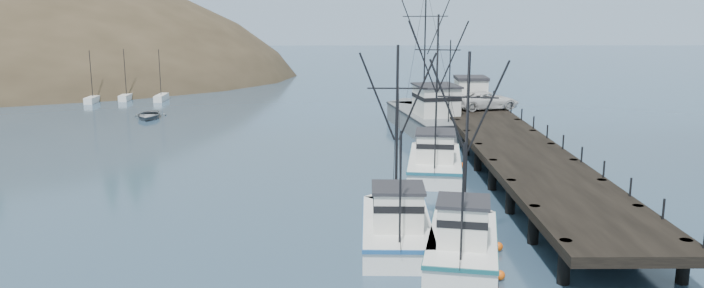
# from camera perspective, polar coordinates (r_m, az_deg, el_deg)

# --- Properties ---
(ground) EXTENTS (400.00, 400.00, 0.00)m
(ground) POSITION_cam_1_polar(r_m,az_deg,el_deg) (34.20, -3.77, -8.87)
(ground) COLOR navy
(ground) RESTS_ON ground
(pier) EXTENTS (6.00, 44.00, 2.00)m
(pier) POSITION_cam_1_polar(r_m,az_deg,el_deg) (50.47, 13.37, -0.30)
(pier) COLOR black
(pier) RESTS_ON ground
(distant_ridge) EXTENTS (360.00, 40.00, 26.00)m
(distant_ridge) POSITION_cam_1_polar(r_m,az_deg,el_deg) (202.42, 1.89, 8.57)
(distant_ridge) COLOR #9EB2C6
(distant_ridge) RESTS_ON ground
(distant_ridge_far) EXTENTS (180.00, 25.00, 18.00)m
(distant_ridge_far) POSITION_cam_1_polar(r_m,az_deg,el_deg) (221.26, -11.47, 8.63)
(distant_ridge_far) COLOR silver
(distant_ridge_far) RESTS_ON ground
(moored_sailboats) EXTENTS (24.44, 18.65, 6.35)m
(moored_sailboats) POSITION_cam_1_polar(r_m,az_deg,el_deg) (96.03, -20.29, 4.19)
(moored_sailboats) COLOR white
(moored_sailboats) RESTS_ON ground
(trawler_near) EXTENTS (4.73, 9.85, 10.13)m
(trawler_near) POSITION_cam_1_polar(r_m,az_deg,el_deg) (33.40, 9.18, -8.03)
(trawler_near) COLOR white
(trawler_near) RESTS_ON ground
(trawler_mid) EXTENTS (3.69, 10.19, 10.27)m
(trawler_mid) POSITION_cam_1_polar(r_m,az_deg,el_deg) (35.27, 3.70, -6.80)
(trawler_mid) COLOR white
(trawler_mid) RESTS_ON ground
(trawler_far) EXTENTS (4.83, 11.25, 11.44)m
(trawler_far) POSITION_cam_1_polar(r_m,az_deg,el_deg) (49.14, 6.90, -1.43)
(trawler_far) COLOR white
(trawler_far) RESTS_ON ground
(work_vessel) EXTENTS (7.36, 16.74, 13.78)m
(work_vessel) POSITION_cam_1_polar(r_m,az_deg,el_deg) (64.66, 6.36, 2.19)
(work_vessel) COLOR slate
(work_vessel) RESTS_ON ground
(pier_shed) EXTENTS (3.00, 3.20, 2.80)m
(pier_shed) POSITION_cam_1_polar(r_m,az_deg,el_deg) (67.54, 9.84, 4.39)
(pier_shed) COLOR silver
(pier_shed) RESTS_ON pier
(pickup_truck) EXTENTS (6.40, 4.11, 1.64)m
(pickup_truck) POSITION_cam_1_polar(r_m,az_deg,el_deg) (65.47, 11.17, 3.57)
(pickup_truck) COLOR silver
(pickup_truck) RESTS_ON pier
(motorboat) EXTENTS (3.97, 5.15, 0.99)m
(motorboat) POSITION_cam_1_polar(r_m,az_deg,el_deg) (74.13, -16.56, 2.06)
(motorboat) COLOR slate
(motorboat) RESTS_ON ground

